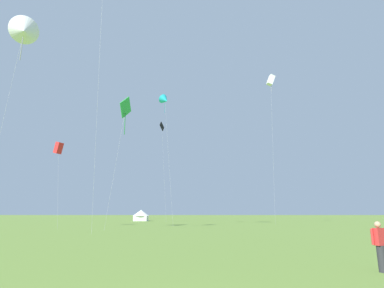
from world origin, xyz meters
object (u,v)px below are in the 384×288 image
kite_white_delta (24,30)px  kite_black_diamond (162,128)px  kite_green_diamond (125,109)px  kite_white_box (271,80)px  person_spectator (380,247)px  festival_tent_left (141,215)px  kite_cyan_delta (165,100)px  kite_red_box (58,148)px

kite_white_delta → kite_black_diamond: 37.83m
kite_white_delta → kite_green_diamond: 13.50m
kite_white_box → kite_green_diamond: kite_white_box is taller
kite_black_diamond → kite_white_box: bearing=-27.4°
kite_white_box → person_spectator: size_ratio=15.85×
kite_green_diamond → kite_white_delta: bearing=-141.8°
kite_green_diamond → festival_tent_left: kite_green_diamond is taller
festival_tent_left → kite_cyan_delta: bearing=-73.5°
kite_red_box → kite_black_diamond: 28.06m
kite_white_delta → kite_black_diamond: kite_white_delta is taller
kite_black_diamond → person_spectator: 58.66m
kite_red_box → kite_white_delta: bearing=-86.2°
kite_red_box → person_spectator: size_ratio=6.70×
kite_white_box → kite_green_diamond: size_ratio=1.69×
kite_white_delta → kite_green_diamond: bearing=38.2°
kite_cyan_delta → person_spectator: (11.32, -35.23, -18.86)m
kite_red_box → festival_tent_left: (6.60, 30.62, -9.35)m
person_spectator → kite_red_box: bearing=130.3°
kite_red_box → kite_white_box: 38.85m
kite_red_box → kite_white_box: size_ratio=0.42×
festival_tent_left → kite_black_diamond: bearing=-53.6°
kite_white_box → kite_black_diamond: size_ratio=1.27×
kite_white_delta → person_spectator: bearing=-35.3°
kite_black_diamond → kite_green_diamond: kite_black_diamond is taller
kite_white_box → festival_tent_left: bearing=145.8°
kite_red_box → person_spectator: kite_red_box is taller
kite_red_box → kite_white_box: kite_white_box is taller
kite_cyan_delta → kite_green_diamond: size_ratio=1.27×
kite_black_diamond → festival_tent_left: kite_black_diamond is taller
kite_red_box → kite_green_diamond: bearing=-26.6°
kite_cyan_delta → person_spectator: size_ratio=11.97×
kite_red_box → kite_black_diamond: bearing=63.6°
kite_cyan_delta → kite_black_diamond: 18.57m
kite_black_diamond → person_spectator: size_ratio=12.52×
kite_green_diamond → kite_white_box: bearing=37.3°
kite_black_diamond → person_spectator: (13.73, -53.63, -19.39)m
kite_cyan_delta → festival_tent_left: size_ratio=5.44×
kite_cyan_delta → person_spectator: bearing=-72.2°
kite_white_box → kite_black_diamond: 25.08m
kite_green_diamond → person_spectator: 32.22m
festival_tent_left → person_spectator: bearing=-72.7°
kite_cyan_delta → kite_red_box: bearing=-159.7°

